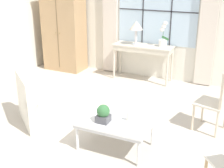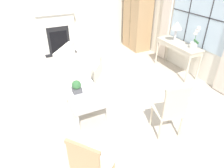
% 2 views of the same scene
% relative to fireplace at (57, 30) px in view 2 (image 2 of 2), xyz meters
% --- Properties ---
extents(ground_plane, '(14.00, 14.00, 0.00)m').
position_rel_fireplace_xyz_m(ground_plane, '(2.91, -0.11, -0.77)').
color(ground_plane, '#BCB2A3').
extents(wall_back_windowed, '(7.20, 0.14, 2.80)m').
position_rel_fireplace_xyz_m(wall_back_windowed, '(2.91, 2.92, 0.62)').
color(wall_back_windowed, silver).
rests_on(wall_back_windowed, ground_plane).
extents(wall_left, '(0.06, 7.20, 2.80)m').
position_rel_fireplace_xyz_m(wall_left, '(-0.12, 0.49, 0.63)').
color(wall_left, silver).
rests_on(wall_left, ground_plane).
extents(fireplace, '(0.34, 1.21, 2.29)m').
position_rel_fireplace_xyz_m(fireplace, '(0.00, 0.00, 0.00)').
color(fireplace, black).
rests_on(fireplace, ground_plane).
extents(armoire, '(1.03, 0.62, 1.98)m').
position_rel_fireplace_xyz_m(armoire, '(0.69, 2.57, 0.23)').
color(armoire, tan).
rests_on(armoire, ground_plane).
extents(console_table, '(1.32, 0.45, 0.81)m').
position_rel_fireplace_xyz_m(console_table, '(2.72, 2.61, -0.05)').
color(console_table, beige).
rests_on(console_table, ground_plane).
extents(table_lamp, '(0.29, 0.29, 0.53)m').
position_rel_fireplace_xyz_m(table_lamp, '(2.55, 2.58, 0.45)').
color(table_lamp, silver).
rests_on(table_lamp, console_table).
extents(potted_orchid, '(0.22, 0.18, 0.55)m').
position_rel_fireplace_xyz_m(potted_orchid, '(3.14, 2.68, 0.25)').
color(potted_orchid, white).
rests_on(potted_orchid, console_table).
extents(armchair_upholstered, '(1.27, 1.27, 0.83)m').
position_rel_fireplace_xyz_m(armchair_upholstered, '(1.97, 0.06, -0.51)').
color(armchair_upholstered, silver).
rests_on(armchair_upholstered, ground_plane).
extents(side_chair_wooden, '(0.53, 0.53, 1.03)m').
position_rel_fireplace_xyz_m(side_chair_wooden, '(4.57, 0.85, -0.19)').
color(side_chair_wooden, beige).
rests_on(side_chair_wooden, ground_plane).
extents(accent_chair_wooden, '(0.62, 0.62, 1.00)m').
position_rel_fireplace_xyz_m(accent_chair_wooden, '(4.99, -0.73, -0.21)').
color(accent_chair_wooden, white).
rests_on(accent_chair_wooden, ground_plane).
extents(coffee_table, '(1.01, 0.67, 0.43)m').
position_rel_fireplace_xyz_m(coffee_table, '(3.35, -0.25, -0.38)').
color(coffee_table, silver).
rests_on(coffee_table, ground_plane).
extents(potted_plant_small, '(0.18, 0.18, 0.26)m').
position_rel_fireplace_xyz_m(potted_plant_small, '(3.21, -0.35, -0.21)').
color(potted_plant_small, '#4C4C51').
rests_on(potted_plant_small, coffee_table).
extents(pillar_candle, '(0.09, 0.09, 0.15)m').
position_rel_fireplace_xyz_m(pillar_candle, '(3.51, -0.17, -0.28)').
color(pillar_candle, silver).
rests_on(pillar_candle, coffee_table).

